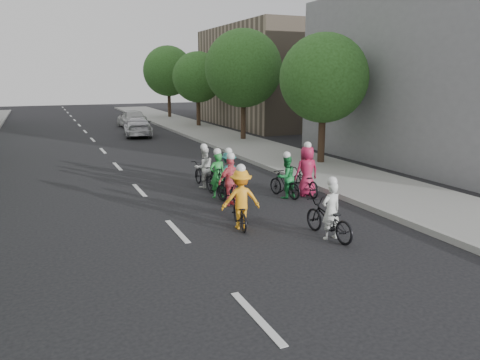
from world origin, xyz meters
TOP-DOWN VIEW (x-y plane):
  - ground at (0.00, 0.00)m, footprint 120.00×120.00m
  - sidewalk_right at (8.00, 10.00)m, footprint 4.00×80.00m
  - curb_right at (6.05, 10.00)m, footprint 0.18×80.00m
  - bldg_ne at (16.00, 5.00)m, footprint 10.00×14.00m
  - bldg_se at (16.00, 24.00)m, footprint 10.00×14.00m
  - tree_r_0 at (8.80, 6.60)m, footprint 4.00×4.00m
  - tree_r_1 at (8.80, 15.60)m, footprint 4.80×4.80m
  - tree_r_2 at (8.80, 24.60)m, footprint 4.00×4.00m
  - tree_r_3 at (8.80, 33.60)m, footprint 4.80×4.80m
  - cyclist_0 at (3.43, -2.05)m, footprint 0.78×1.89m
  - cyclist_1 at (4.39, 2.00)m, footprint 0.81×1.61m
  - cyclist_2 at (1.69, -0.38)m, footprint 1.16×1.64m
  - cyclist_3 at (2.31, 1.87)m, footprint 0.98×1.62m
  - cyclist_4 at (5.20, 2.01)m, footprint 0.87×1.79m
  - cyclist_5 at (2.27, 2.98)m, footprint 0.59×1.76m
  - cyclist_6 at (2.33, 4.54)m, footprint 0.76×1.79m
  - cyclist_7 at (2.81, 3.30)m, footprint 1.04×1.60m
  - follow_car_lead at (3.13, 20.78)m, footprint 2.45×4.67m
  - follow_car_trail at (3.76, 26.34)m, footprint 1.93×4.45m

SIDE VIEW (x-z plane):
  - ground at x=0.00m, z-range 0.00..0.00m
  - sidewalk_right at x=8.00m, z-range 0.00..0.15m
  - curb_right at x=6.05m, z-range 0.00..0.18m
  - cyclist_0 at x=3.43m, z-range -0.27..1.36m
  - cyclist_6 at x=2.33m, z-range -0.24..1.41m
  - cyclist_1 at x=4.39m, z-range -0.20..1.40m
  - cyclist_5 at x=2.27m, z-range -0.25..1.46m
  - cyclist_3 at x=2.31m, z-range -0.23..1.49m
  - cyclist_7 at x=2.81m, z-range -0.19..1.46m
  - follow_car_lead at x=3.13m, z-range 0.00..1.29m
  - cyclist_4 at x=5.20m, z-range -0.29..1.60m
  - cyclist_2 at x=1.69m, z-range -0.23..1.56m
  - follow_car_trail at x=3.76m, z-range 0.00..1.49m
  - tree_r_0 at x=8.80m, z-range 0.98..6.95m
  - tree_r_2 at x=8.80m, z-range 0.98..6.95m
  - bldg_ne at x=16.00m, z-range 0.00..8.00m
  - bldg_se at x=16.00m, z-range 0.00..8.00m
  - tree_r_1 at x=8.80m, z-range 1.05..7.98m
  - tree_r_3 at x=8.80m, z-range 1.05..7.98m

